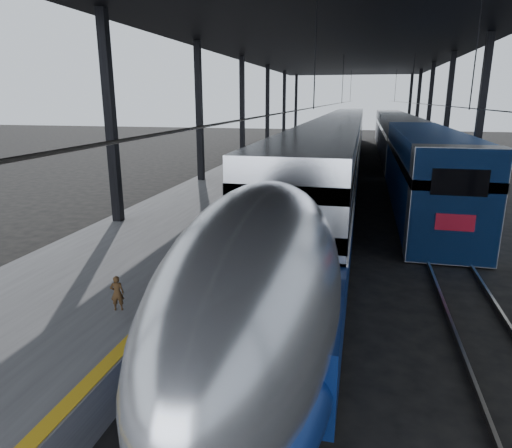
% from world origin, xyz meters
% --- Properties ---
extents(ground, '(160.00, 160.00, 0.00)m').
position_xyz_m(ground, '(0.00, 0.00, 0.00)').
color(ground, black).
rests_on(ground, ground).
extents(platform, '(6.00, 80.00, 1.00)m').
position_xyz_m(platform, '(-3.50, 20.00, 0.50)').
color(platform, '#4C4C4F').
rests_on(platform, ground).
extents(yellow_strip, '(0.30, 80.00, 0.01)m').
position_xyz_m(yellow_strip, '(-0.70, 20.00, 1.00)').
color(yellow_strip, gold).
rests_on(yellow_strip, platform).
extents(rails, '(6.52, 80.00, 0.16)m').
position_xyz_m(rails, '(4.50, 20.00, 0.08)').
color(rails, slate).
rests_on(rails, ground).
extents(canopy, '(18.00, 75.00, 9.47)m').
position_xyz_m(canopy, '(1.90, 20.00, 9.12)').
color(canopy, black).
rests_on(canopy, ground).
extents(tgv_train, '(3.13, 65.20, 4.49)m').
position_xyz_m(tgv_train, '(2.00, 23.68, 2.10)').
color(tgv_train, silver).
rests_on(tgv_train, ground).
extents(second_train, '(3.07, 56.05, 4.22)m').
position_xyz_m(second_train, '(7.00, 32.42, 2.14)').
color(second_train, '#164293').
rests_on(second_train, ground).
extents(child, '(0.36, 0.29, 0.85)m').
position_xyz_m(child, '(-1.65, -2.43, 1.43)').
color(child, '#432C16').
rests_on(child, platform).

